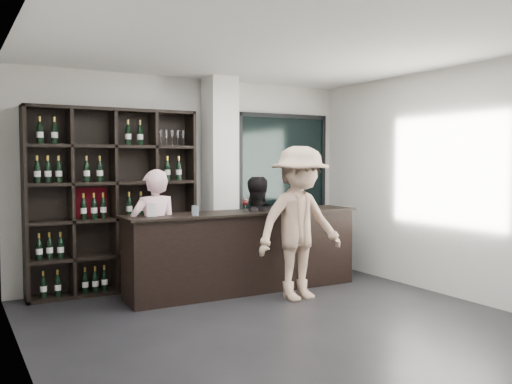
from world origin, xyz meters
TOP-DOWN VIEW (x-y plane):
  - floor at (0.00, 0.00)m, footprint 5.00×5.50m
  - wine_shelf at (-1.15, 2.57)m, footprint 2.20×0.35m
  - structural_column at (0.35, 2.47)m, footprint 0.40×0.40m
  - glass_panel at (1.55, 2.69)m, footprint 1.60×0.08m
  - tasting_counter at (0.35, 1.75)m, footprint 3.21×0.67m
  - taster_pink at (-0.85, 1.85)m, footprint 0.59×0.39m
  - taster_black at (0.56, 1.85)m, footprint 0.79×0.64m
  - customer at (0.75, 1.05)m, footprint 1.27×0.77m
  - wine_glass at (0.33, 1.69)m, footprint 0.12×0.12m
  - spit_cup at (-0.41, 1.61)m, footprint 0.10×0.10m
  - napkin_stack at (1.37, 1.82)m, footprint 0.14×0.14m
  - card_stand at (-0.91, 1.75)m, footprint 0.12×0.09m

SIDE VIEW (x-z plane):
  - floor at x=0.00m, z-range -0.01..0.00m
  - tasting_counter at x=0.35m, z-range 0.00..1.06m
  - taster_black at x=0.56m, z-range 0.00..1.51m
  - taster_pink at x=-0.85m, z-range 0.00..1.62m
  - customer at x=0.75m, z-range 0.00..1.90m
  - napkin_stack at x=1.37m, z-range 1.06..1.08m
  - spit_cup at x=-0.41m, z-range 1.06..1.18m
  - card_stand at x=-0.91m, z-range 1.06..1.22m
  - wine_glass at x=0.33m, z-range 1.06..1.27m
  - wine_shelf at x=-1.15m, z-range 0.00..2.40m
  - glass_panel at x=1.55m, z-range 0.35..2.45m
  - structural_column at x=0.35m, z-range 0.00..2.90m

